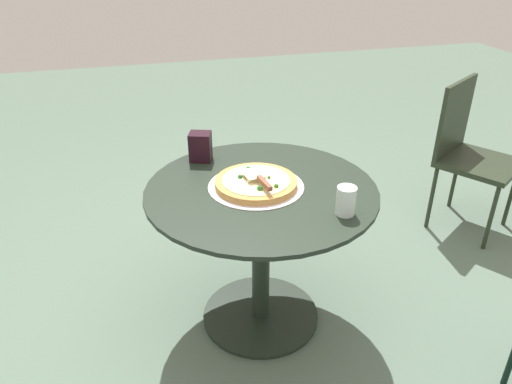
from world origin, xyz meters
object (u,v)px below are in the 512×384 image
(pizza_server, at_px, (259,178))
(drinking_cup, at_px, (346,201))
(napkin_dispenser, at_px, (200,147))
(patio_chair_corner, at_px, (469,147))
(patio_table, at_px, (261,229))
(pizza_on_tray, at_px, (256,183))

(pizza_server, height_order, drinking_cup, drinking_cup)
(napkin_dispenser, bearing_deg, patio_chair_corner, 25.26)
(drinking_cup, distance_m, patio_chair_corner, 1.40)
(pizza_server, relative_size, patio_chair_corner, 0.25)
(patio_table, distance_m, drinking_cup, 0.44)
(drinking_cup, bearing_deg, napkin_dispenser, 125.25)
(patio_table, bearing_deg, pizza_server, -123.82)
(pizza_on_tray, height_order, patio_chair_corner, patio_chair_corner)
(pizza_server, relative_size, napkin_dispenser, 1.65)
(pizza_server, xyz_separation_m, drinking_cup, (0.26, -0.25, -0.00))
(pizza_on_tray, bearing_deg, patio_chair_corner, 18.83)
(patio_table, xyz_separation_m, pizza_server, (-0.02, -0.02, 0.25))
(patio_chair_corner, bearing_deg, patio_table, -160.40)
(napkin_dispenser, bearing_deg, pizza_server, -44.61)
(pizza_server, distance_m, drinking_cup, 0.36)
(pizza_on_tray, bearing_deg, napkin_dispenser, 118.26)
(patio_chair_corner, bearing_deg, napkin_dispenser, -174.14)
(pizza_on_tray, relative_size, napkin_dispenser, 3.01)
(drinking_cup, xyz_separation_m, napkin_dispenser, (-0.43, 0.61, 0.01))
(pizza_on_tray, height_order, pizza_server, pizza_server)
(patio_table, xyz_separation_m, drinking_cup, (0.24, -0.28, 0.25))
(patio_table, relative_size, napkin_dispenser, 7.27)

